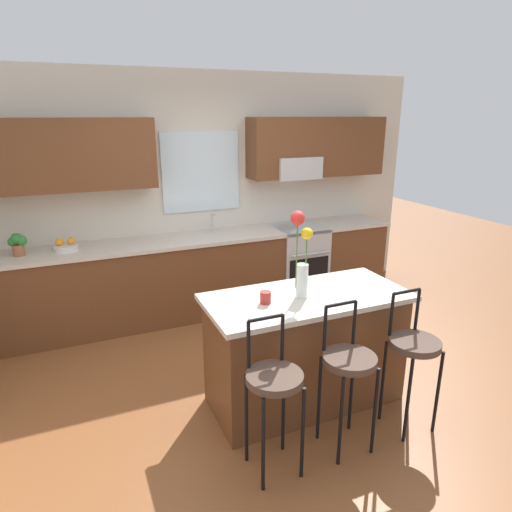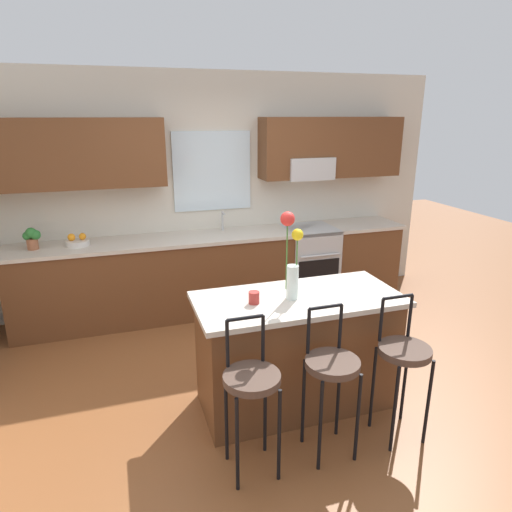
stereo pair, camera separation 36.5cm
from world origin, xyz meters
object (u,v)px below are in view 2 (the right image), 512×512
bar_stool_far (403,357)px  flower_vase (292,257)px  mug_ceramic (254,298)px  kitchen_island (297,351)px  bar_stool_near (251,384)px  oven_range (308,264)px  potted_plant_small (32,237)px  fruit_bowl_oranges (77,242)px  bar_stool_middle (332,370)px

bar_stool_far → flower_vase: 1.04m
bar_stool_far → mug_ceramic: size_ratio=11.58×
kitchen_island → bar_stool_near: (-0.55, -0.58, 0.17)m
oven_range → kitchen_island: 2.18m
oven_range → flower_vase: flower_vase is taller
bar_stool_near → kitchen_island: bearing=46.4°
kitchen_island → potted_plant_small: (-2.08, 1.97, 0.58)m
oven_range → mug_ceramic: 2.42m
kitchen_island → fruit_bowl_oranges: bearing=130.1°
bar_stool_middle → bar_stool_near: bearing=180.0°
oven_range → bar_stool_near: size_ratio=0.88×
bar_stool_near → bar_stool_middle: same height
potted_plant_small → mug_ceramic: bearing=-49.0°
bar_stool_far → oven_range: bearing=80.5°
bar_stool_far → mug_ceramic: (-0.90, 0.56, 0.33)m
bar_stool_near → bar_stool_far: (1.10, 0.00, 0.00)m
mug_ceramic → potted_plant_small: (-1.73, 1.99, 0.08)m
mug_ceramic → fruit_bowl_oranges: bearing=123.3°
oven_range → bar_stool_near: bar_stool_near is taller
flower_vase → mug_ceramic: (-0.29, -0.00, -0.28)m
kitchen_island → bar_stool_near: bar_stool_near is taller
flower_vase → kitchen_island: bearing=9.1°
bar_stool_far → potted_plant_small: potted_plant_small is taller
bar_stool_middle → bar_stool_far: same height
kitchen_island → mug_ceramic: mug_ceramic is taller
potted_plant_small → bar_stool_near: bearing=-59.0°
bar_stool_far → mug_ceramic: bearing=148.0°
kitchen_island → bar_stool_near: 0.82m
oven_range → bar_stool_middle: size_ratio=0.88×
potted_plant_small → bar_stool_middle: bearing=-50.8°
fruit_bowl_oranges → potted_plant_small: 0.43m
oven_range → fruit_bowl_oranges: bearing=179.5°
bar_stool_near → potted_plant_small: size_ratio=4.64×
kitchen_island → bar_stool_far: size_ratio=1.50×
fruit_bowl_oranges → potted_plant_small: size_ratio=1.07×
oven_range → bar_stool_far: bar_stool_far is taller
fruit_bowl_oranges → bar_stool_far: bearing=-49.1°
bar_stool_near → potted_plant_small: 3.00m
flower_vase → fruit_bowl_oranges: flower_vase is taller
bar_stool_far → bar_stool_near: bearing=180.0°
bar_stool_middle → potted_plant_small: bearing=129.2°
bar_stool_far → kitchen_island: bearing=133.6°
flower_vase → bar_stool_middle: bearing=-83.3°
bar_stool_near → bar_stool_middle: size_ratio=1.00×
flower_vase → potted_plant_small: bearing=135.4°
oven_range → kitchen_island: bearing=-116.5°
mug_ceramic → oven_range: bearing=55.9°
mug_ceramic → fruit_bowl_oranges: size_ratio=0.37×
bar_stool_far → fruit_bowl_oranges: (-2.21, 2.55, 0.33)m
oven_range → bar_stool_middle: bar_stool_middle is taller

